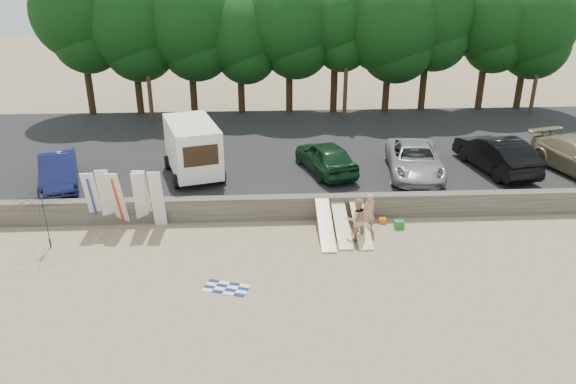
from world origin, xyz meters
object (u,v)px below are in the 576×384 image
beachgoer_a (369,213)px  cooler (399,224)px  car_1 (326,157)px  beach_umbrella (47,220)px  car_2 (415,160)px  beachgoer_b (357,219)px  car_0 (58,169)px  car_3 (496,153)px  box_trailer (193,146)px

beachgoer_a → cooler: beachgoer_a is taller
car_1 → beach_umbrella: 12.35m
car_2 → cooler: (-1.61, -4.13, -1.26)m
car_2 → beach_umbrella: (-15.14, -4.98, -0.30)m
beachgoer_b → car_2: bearing=-133.0°
car_2 → beachgoer_a: size_ratio=3.18×
car_0 → car_1: size_ratio=1.00×
car_0 → beachgoer_a: bearing=-33.9°
car_0 → cooler: 15.03m
car_2 → beachgoer_a: 5.24m
car_3 → beachgoer_a: (-6.89, -4.63, -0.72)m
box_trailer → car_1: (6.15, 0.19, -0.68)m
cooler → beach_umbrella: 13.59m
box_trailer → car_0: box_trailer is taller
beachgoer_a → car_3: bearing=-171.9°
car_0 → beach_umbrella: beach_umbrella is taller
car_1 → cooler: 5.44m
car_0 → beachgoer_b: 13.43m
car_3 → cooler: 7.27m
box_trailer → car_3: bearing=-16.5°
beachgoer_a → cooler: size_ratio=4.26×
car_3 → beach_umbrella: 19.83m
car_0 → car_3: car_3 is taller
beachgoer_b → cooler: (1.90, 0.87, -0.71)m
beach_umbrella → car_1: bearing=26.5°
cooler → car_1: bearing=120.1°
car_0 → beachgoer_a: (13.20, -3.89, -0.61)m
car_2 → car_3: 3.98m
car_0 → car_2: (16.12, 0.42, -0.00)m
box_trailer → beach_umbrella: box_trailer is taller
car_1 → car_3: bearing=161.6°
car_3 → beach_umbrella: car_3 is taller
beachgoer_b → car_3: bearing=-152.5°
car_1 → cooler: car_1 is taller
car_2 → cooler: car_2 is taller
cooler → beach_umbrella: (-13.53, -0.84, 0.95)m
beachgoer_b → cooler: size_ratio=4.58×
car_2 → beachgoer_a: (-2.92, -4.31, -0.61)m
box_trailer → car_1: box_trailer is taller
car_0 → cooler: size_ratio=11.49×
car_0 → car_3: (20.09, 0.74, 0.11)m
car_1 → car_3: car_3 is taller
beachgoer_a → beachgoer_b: 0.92m
car_2 → car_3: size_ratio=1.02×
car_2 → beachgoer_b: bearing=-117.4°
beachgoer_b → beach_umbrella: bearing=-8.1°
car_1 → beachgoer_b: (0.58, -5.54, -0.58)m
car_3 → car_1: bearing=-12.1°
car_0 → beachgoer_a: 13.78m
car_0 → beach_umbrella: (0.98, -4.56, -0.31)m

